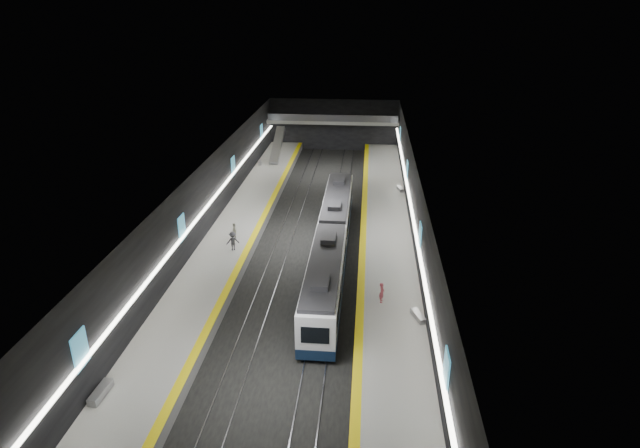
# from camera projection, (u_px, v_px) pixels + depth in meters

# --- Properties ---
(ground) EXTENTS (70.00, 70.00, 0.00)m
(ground) POSITION_uv_depth(u_px,v_px,m) (310.00, 241.00, 53.20)
(ground) COLOR black
(ground) RESTS_ON ground
(ceiling) EXTENTS (20.00, 70.00, 0.04)m
(ceiling) POSITION_uv_depth(u_px,v_px,m) (309.00, 164.00, 50.08)
(ceiling) COLOR beige
(ceiling) RESTS_ON wall_left
(wall_left) EXTENTS (0.04, 70.00, 8.00)m
(wall_left) POSITION_uv_depth(u_px,v_px,m) (208.00, 200.00, 52.49)
(wall_left) COLOR black
(wall_left) RESTS_ON ground
(wall_right) EXTENTS (0.04, 70.00, 8.00)m
(wall_right) POSITION_uv_depth(u_px,v_px,m) (414.00, 207.00, 50.80)
(wall_right) COLOR black
(wall_right) RESTS_ON ground
(wall_back) EXTENTS (20.00, 0.04, 8.00)m
(wall_back) POSITION_uv_depth(u_px,v_px,m) (334.00, 125.00, 83.74)
(wall_back) COLOR black
(wall_back) RESTS_ON ground
(platform_left) EXTENTS (5.00, 70.00, 1.00)m
(platform_left) POSITION_uv_depth(u_px,v_px,m) (235.00, 234.00, 53.64)
(platform_left) COLOR slate
(platform_left) RESTS_ON ground
(tile_surface_left) EXTENTS (5.00, 70.00, 0.02)m
(tile_surface_left) POSITION_uv_depth(u_px,v_px,m) (235.00, 229.00, 53.44)
(tile_surface_left) COLOR #A8A8A3
(tile_surface_left) RESTS_ON platform_left
(tactile_strip_left) EXTENTS (0.60, 70.00, 0.02)m
(tactile_strip_left) POSITION_uv_depth(u_px,v_px,m) (257.00, 230.00, 53.25)
(tactile_strip_left) COLOR yellow
(tactile_strip_left) RESTS_ON platform_left
(platform_right) EXTENTS (5.00, 70.00, 1.00)m
(platform_right) POSITION_uv_depth(u_px,v_px,m) (385.00, 239.00, 52.38)
(platform_right) COLOR slate
(platform_right) RESTS_ON ground
(tile_surface_right) EXTENTS (5.00, 70.00, 0.02)m
(tile_surface_right) POSITION_uv_depth(u_px,v_px,m) (386.00, 235.00, 52.18)
(tile_surface_right) COLOR #A8A8A3
(tile_surface_right) RESTS_ON platform_right
(tactile_strip_right) EXTENTS (0.60, 70.00, 0.02)m
(tactile_strip_right) POSITION_uv_depth(u_px,v_px,m) (363.00, 234.00, 52.36)
(tactile_strip_right) COLOR yellow
(tactile_strip_right) RESTS_ON platform_right
(rails) EXTENTS (6.52, 70.00, 0.12)m
(rails) POSITION_uv_depth(u_px,v_px,m) (310.00, 241.00, 53.18)
(rails) COLOR gray
(rails) RESTS_ON ground
(train) EXTENTS (2.69, 30.04, 3.60)m
(train) POSITION_uv_depth(u_px,v_px,m) (332.00, 240.00, 48.13)
(train) COLOR #10223E
(train) RESTS_ON ground
(ad_posters) EXTENTS (19.94, 53.50, 2.20)m
(ad_posters) POSITION_uv_depth(u_px,v_px,m) (310.00, 195.00, 52.37)
(ad_posters) COLOR #3E95BA
(ad_posters) RESTS_ON wall_left
(cove_light_left) EXTENTS (0.25, 68.60, 0.12)m
(cove_light_left) POSITION_uv_depth(u_px,v_px,m) (210.00, 202.00, 52.55)
(cove_light_left) COLOR white
(cove_light_left) RESTS_ON wall_left
(cove_light_right) EXTENTS (0.25, 68.60, 0.12)m
(cove_light_right) POSITION_uv_depth(u_px,v_px,m) (411.00, 209.00, 50.90)
(cove_light_right) COLOR white
(cove_light_right) RESTS_ON wall_right
(mezzanine_bridge) EXTENTS (20.00, 3.00, 1.50)m
(mezzanine_bridge) POSITION_uv_depth(u_px,v_px,m) (333.00, 121.00, 81.43)
(mezzanine_bridge) COLOR gray
(mezzanine_bridge) RESTS_ON wall_left
(escalator) EXTENTS (1.20, 7.50, 3.92)m
(escalator) POSITION_uv_depth(u_px,v_px,m) (277.00, 145.00, 76.54)
(escalator) COLOR #99999E
(escalator) RESTS_ON platform_left
(bench_left_near) EXTENTS (0.67, 2.05, 0.49)m
(bench_left_near) POSITION_uv_depth(u_px,v_px,m) (101.00, 392.00, 30.97)
(bench_left_near) COLOR #99999E
(bench_left_near) RESTS_ON platform_left
(bench_left_far) EXTENTS (0.80, 1.66, 0.39)m
(bench_left_far) POSITION_uv_depth(u_px,v_px,m) (260.00, 163.00, 74.39)
(bench_left_far) COLOR #99999E
(bench_left_far) RESTS_ON platform_left
(bench_right_near) EXTENTS (1.06, 1.81, 0.43)m
(bench_right_near) POSITION_uv_depth(u_px,v_px,m) (418.00, 316.00, 38.46)
(bench_right_near) COLOR #99999E
(bench_right_near) RESTS_ON platform_right
(bench_right_far) EXTENTS (0.87, 1.80, 0.43)m
(bench_right_far) POSITION_uv_depth(u_px,v_px,m) (400.00, 189.00, 64.08)
(bench_right_far) COLOR #99999E
(bench_right_far) RESTS_ON platform_right
(passenger_right_a) EXTENTS (0.45, 0.63, 1.61)m
(passenger_right_a) POSITION_uv_depth(u_px,v_px,m) (382.00, 293.00, 40.35)
(passenger_right_a) COLOR #B1424E
(passenger_right_a) RESTS_ON platform_right
(passenger_left_a) EXTENTS (0.80, 1.08, 1.71)m
(passenger_left_a) POSITION_uv_depth(u_px,v_px,m) (235.00, 231.00, 50.83)
(passenger_left_a) COLOR beige
(passenger_left_a) RESTS_ON platform_left
(passenger_left_b) EXTENTS (1.32, 1.06, 1.79)m
(passenger_left_b) POSITION_uv_depth(u_px,v_px,m) (233.00, 241.00, 48.69)
(passenger_left_b) COLOR #45444C
(passenger_left_b) RESTS_ON platform_left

